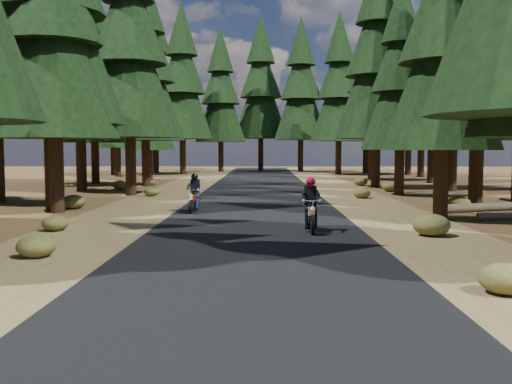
% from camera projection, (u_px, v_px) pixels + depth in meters
% --- Properties ---
extents(ground, '(120.00, 120.00, 0.00)m').
position_uv_depth(ground, '(255.00, 240.00, 14.42)').
color(ground, '#4E321B').
rests_on(ground, ground).
extents(road, '(6.00, 100.00, 0.01)m').
position_uv_depth(road, '(257.00, 216.00, 19.41)').
color(road, black).
rests_on(road, ground).
extents(shoulder_l, '(3.20, 100.00, 0.01)m').
position_uv_depth(shoulder_l, '(123.00, 216.00, 19.46)').
color(shoulder_l, brown).
rests_on(shoulder_l, ground).
extents(shoulder_r, '(3.20, 100.00, 0.01)m').
position_uv_depth(shoulder_r, '(392.00, 216.00, 19.36)').
color(shoulder_r, brown).
rests_on(shoulder_r, ground).
extents(pine_forest, '(34.59, 55.08, 16.32)m').
position_uv_depth(pine_forest, '(259.00, 57.00, 34.81)').
color(pine_forest, black).
rests_on(pine_forest, ground).
extents(log_near, '(4.69, 2.02, 0.32)m').
position_uv_depth(log_near, '(496.00, 207.00, 21.09)').
color(log_near, '#4C4233').
rests_on(log_near, ground).
extents(understory_shrubs, '(16.08, 31.24, 0.59)m').
position_uv_depth(understory_shrubs, '(289.00, 202.00, 21.74)').
color(understory_shrubs, '#474C1E').
rests_on(understory_shrubs, ground).
extents(rider_lead, '(0.51, 1.68, 1.50)m').
position_uv_depth(rider_lead, '(311.00, 214.00, 15.70)').
color(rider_lead, silver).
rests_on(rider_lead, road).
extents(rider_follow, '(0.60, 1.60, 1.40)m').
position_uv_depth(rider_follow, '(194.00, 199.00, 20.59)').
color(rider_follow, '#991C0A').
rests_on(rider_follow, road).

